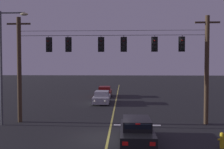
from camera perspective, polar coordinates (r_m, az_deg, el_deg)
name	(u,v)px	position (r m, az deg, el deg)	size (l,w,h in m)	color
ground_plane	(108,138)	(15.12, -0.88, -14.55)	(180.00, 180.00, 0.00)	black
lane_centre_stripe	(114,109)	(24.80, 0.53, -7.92)	(0.14, 60.00, 0.01)	#D1C64C
stop_bar_paint	(137,125)	(18.35, 5.83, -11.54)	(3.40, 0.36, 0.01)	silver
signal_span_assembly	(111,68)	(18.42, -0.14, 1.50)	(15.82, 0.32, 7.97)	#423021
traffic_light_leftmost	(48,44)	(19.28, -14.48, 6.75)	(0.48, 0.41, 1.22)	black
traffic_light_left_inner	(68,44)	(18.90, -10.13, 6.88)	(0.48, 0.41, 1.22)	black
traffic_light_centre	(101,44)	(18.52, -2.57, 7.01)	(0.48, 0.41, 1.22)	black
traffic_light_right_inner	(124,44)	(18.44, 2.72, 7.03)	(0.48, 0.41, 1.22)	black
traffic_light_rightmost	(155,44)	(18.59, 9.86, 6.96)	(0.48, 0.41, 1.22)	black
traffic_light_far_right	(182,44)	(18.94, 15.92, 6.82)	(0.48, 0.41, 1.22)	black
car_waiting_near_lane	(136,131)	(14.28, 5.68, -12.86)	(1.80, 4.33, 1.39)	black
car_oncoming_lead	(102,98)	(28.28, -2.37, -5.34)	(1.80, 4.42, 1.39)	#A5A5AD
car_oncoming_trailing	(105,92)	(34.20, -1.72, -4.03)	(1.80, 4.42, 1.39)	maroon
street_lamp_corner	(5,57)	(19.37, -23.46, 3.66)	(2.11, 0.30, 8.20)	#4C4F54
fire_hydrant	(222,140)	(14.55, 24.05, -13.60)	(0.44, 0.22, 0.84)	gold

